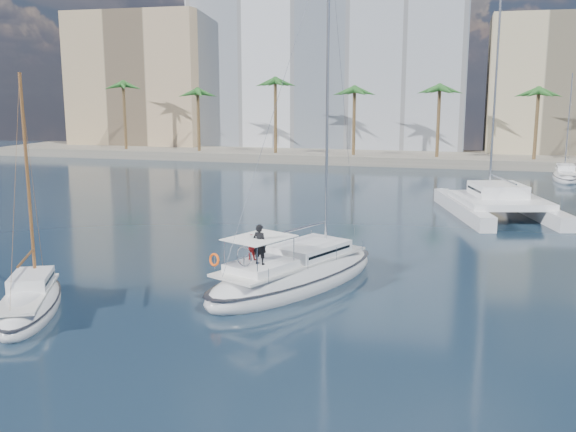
% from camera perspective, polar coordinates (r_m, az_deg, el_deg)
% --- Properties ---
extents(ground, '(160.00, 160.00, 0.00)m').
position_cam_1_polar(ground, '(31.86, -1.25, -6.57)').
color(ground, black).
rests_on(ground, ground).
extents(quay, '(120.00, 14.00, 1.20)m').
position_cam_1_polar(quay, '(91.00, 9.60, 5.16)').
color(quay, gray).
rests_on(quay, ground).
extents(building_modern, '(42.00, 16.00, 28.00)m').
position_cam_1_polar(building_modern, '(104.29, 3.75, 13.39)').
color(building_modern, silver).
rests_on(building_modern, ground).
extents(building_tan_left, '(22.00, 14.00, 22.00)m').
position_cam_1_polar(building_tan_left, '(110.41, -12.48, 11.47)').
color(building_tan_left, tan).
rests_on(building_tan_left, ground).
extents(building_beige, '(20.00, 14.00, 20.00)m').
position_cam_1_polar(building_beige, '(100.06, 23.15, 10.36)').
color(building_beige, '#C1AF8B').
rests_on(building_beige, ground).
extents(palm_left, '(3.60, 3.60, 12.30)m').
position_cam_1_polar(palm_left, '(96.08, -11.48, 11.18)').
color(palm_left, brown).
rests_on(palm_left, ground).
extents(palm_centre, '(3.60, 3.60, 12.30)m').
position_cam_1_polar(palm_centre, '(86.58, 9.54, 11.29)').
color(palm_centre, brown).
rests_on(palm_centre, ground).
extents(main_sloop, '(8.63, 12.70, 18.10)m').
position_cam_1_polar(main_sloop, '(32.45, 0.65, -5.24)').
color(main_sloop, silver).
rests_on(main_sloop, ground).
extents(small_sloop, '(5.47, 8.01, 11.08)m').
position_cam_1_polar(small_sloop, '(30.79, -21.99, -7.23)').
color(small_sloop, silver).
rests_on(small_sloop, ground).
extents(catamaran, '(10.14, 14.84, 19.53)m').
position_cam_1_polar(catamaran, '(53.11, 18.15, 1.31)').
color(catamaran, silver).
rests_on(catamaran, ground).
extents(seagull, '(1.20, 0.51, 0.22)m').
position_cam_1_polar(seagull, '(32.99, -4.67, -4.99)').
color(seagull, silver).
rests_on(seagull, ground).
extents(moored_yacht_a, '(3.37, 9.52, 11.90)m').
position_cam_1_polar(moored_yacht_a, '(77.61, 23.42, 2.98)').
color(moored_yacht_a, silver).
rests_on(moored_yacht_a, ground).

